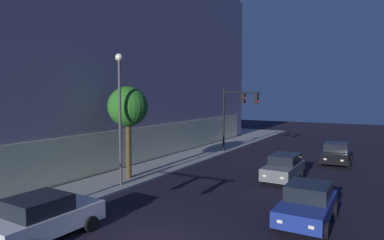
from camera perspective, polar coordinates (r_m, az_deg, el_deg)
The scene contains 8 objects.
modern_building at distance 38.58m, azimuth -21.46°, elevation 10.38°, with size 34.43×27.87×19.47m.
traffic_light_far_corner at distance 30.46m, azimuth 7.74°, elevation 2.18°, with size 0.39×3.61×5.86m.
street_lamp_sidewalk at distance 19.44m, azimuth -12.25°, elevation 2.93°, with size 0.44×0.44×7.54m.
sidewalk_tree at distance 21.07m, azimuth -10.90°, elevation 2.12°, with size 2.51×2.51×5.75m.
car_white at distance 13.99m, azimuth -24.05°, elevation -14.87°, with size 4.18×2.26×1.65m.
car_blue at distance 15.19m, azimuth 19.12°, elevation -13.29°, with size 4.32×2.11×1.59m.
car_grey at distance 21.89m, azimuth 15.43°, elevation -7.79°, with size 4.25×2.01×1.62m.
car_black at distance 28.29m, azimuth 23.41°, elevation -5.27°, with size 4.08×2.22×1.62m.
Camera 1 is at (-9.13, -6.83, 5.31)m, focal length 31.19 mm.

